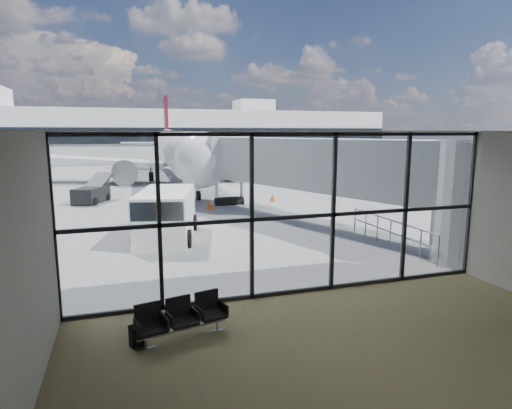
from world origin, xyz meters
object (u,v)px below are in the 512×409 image
seating_row (181,316)px  belt_loader (92,193)px  airliner (178,151)px  backpack (138,336)px  mobile_stairs (7,216)px  service_van (166,215)px

seating_row → belt_loader: size_ratio=0.50×
airliner → belt_loader: airliner is taller
backpack → airliner: bearing=58.0°
belt_loader → mobile_stairs: 7.75m
seating_row → backpack: size_ratio=4.28×
belt_loader → mobile_stairs: bearing=-94.0°
belt_loader → mobile_stairs: mobile_stairs is taller
service_van → belt_loader: bearing=121.2°
seating_row → mobile_stairs: (-6.33, 13.38, 0.09)m
service_van → backpack: bearing=-85.9°
seating_row → service_van: bearing=72.7°
airliner → mobile_stairs: airliner is taller
seating_row → airliner: airliner is taller
airliner → service_van: bearing=-96.8°
seating_row → airliner: (4.19, 32.59, 2.26)m
seating_row → belt_loader: 20.59m
backpack → mobile_stairs: size_ratio=0.13×
backpack → airliner: airliner is taller
airliner → service_van: airliner is taller
backpack → belt_loader: size_ratio=0.12×
service_van → mobile_stairs: (-6.94, 4.30, -0.48)m
seating_row → mobile_stairs: bearing=101.8°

